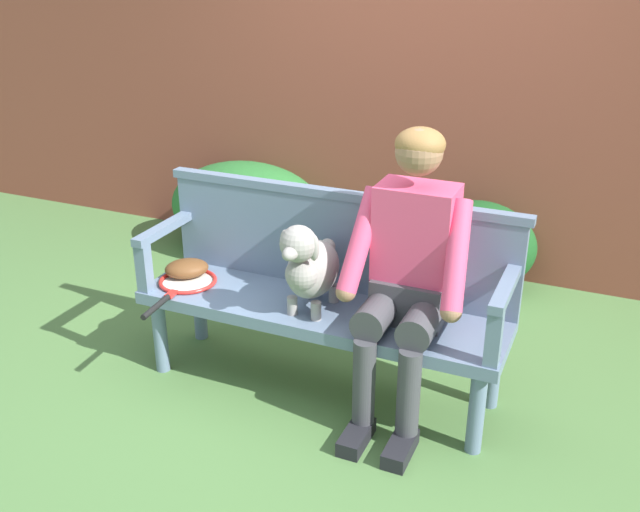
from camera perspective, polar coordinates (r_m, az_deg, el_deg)
The scene contains 12 objects.
ground_plane at distance 3.59m, azimuth 0.00°, elevation -10.34°, with size 40.00×40.00×0.00m, color #4C753D.
brick_garden_fence at distance 4.75m, azimuth 8.95°, elevation 13.15°, with size 8.00×0.30×2.34m, color brown.
hedge_bush_mid_left at distance 5.04m, azimuth -5.87°, elevation 3.86°, with size 1.12×0.79×0.63m, color #286B2D.
hedge_bush_far_right at distance 4.60m, azimuth 12.36°, elevation 0.91°, with size 0.74×0.60×0.55m, color #194C1E.
garden_bench at distance 3.39m, azimuth 0.00°, elevation -4.81°, with size 1.76×0.48×0.45m.
bench_backrest at distance 3.43m, azimuth 1.42°, elevation 1.35°, with size 1.80×0.06×0.50m.
bench_armrest_left_end at distance 3.60m, azimuth -12.87°, elevation 0.91°, with size 0.06×0.48×0.28m.
bench_armrest_right_end at distance 2.99m, azimuth 14.23°, elevation -4.05°, with size 0.06×0.48×0.28m.
person_seated at distance 3.10m, azimuth 7.08°, elevation -0.94°, with size 0.56×0.64×1.32m.
dog_on_bench at distance 3.21m, azimuth -0.85°, elevation -0.79°, with size 0.22×0.46×0.46m.
tennis_racket at distance 3.61m, azimuth -10.68°, elevation -2.14°, with size 0.31×0.57×0.03m.
baseball_glove at distance 3.69m, azimuth -10.56°, elevation -0.98°, with size 0.22×0.17×0.09m, color brown.
Camera 1 is at (1.20, -2.73, 2.00)m, focal length 40.19 mm.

